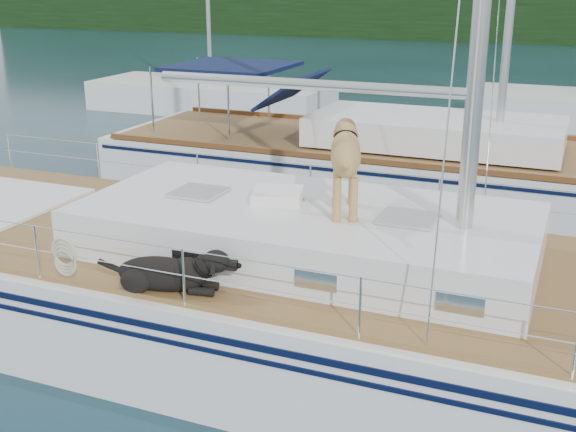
% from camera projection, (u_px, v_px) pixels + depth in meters
% --- Properties ---
extents(ground, '(120.00, 120.00, 0.00)m').
position_uv_depth(ground, '(246.00, 335.00, 9.15)').
color(ground, black).
rests_on(ground, ground).
extents(shore_bank, '(92.00, 1.00, 1.20)m').
position_uv_depth(shore_bank, '(537.00, 32.00, 49.43)').
color(shore_bank, '#595147').
rests_on(shore_bank, ground).
extents(main_sailboat, '(12.00, 3.80, 14.01)m').
position_uv_depth(main_sailboat, '(252.00, 288.00, 8.89)').
color(main_sailboat, white).
rests_on(main_sailboat, ground).
extents(neighbor_sailboat, '(11.00, 3.50, 13.30)m').
position_uv_depth(neighbor_sailboat, '(379.00, 166.00, 14.72)').
color(neighbor_sailboat, white).
rests_on(neighbor_sailboat, ground).
extents(bg_boat_west, '(8.00, 3.00, 11.65)m').
position_uv_depth(bg_boat_west, '(211.00, 97.00, 24.17)').
color(bg_boat_west, white).
rests_on(bg_boat_west, ground).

